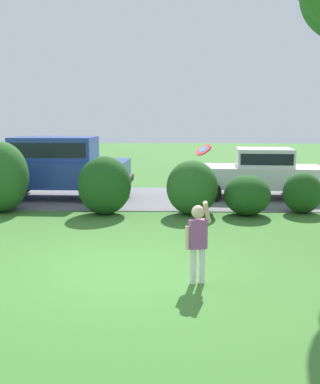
{
  "coord_description": "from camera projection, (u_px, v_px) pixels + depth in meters",
  "views": [
    {
      "loc": [
        1.0,
        -7.68,
        2.51
      ],
      "look_at": [
        0.65,
        1.43,
        1.1
      ],
      "focal_mm": 45.15,
      "sensor_mm": 36.0,
      "label": 1
    }
  ],
  "objects": [
    {
      "name": "shrub_centre",
      "position": [
        193.0,
        190.0,
        12.61
      ],
      "size": [
        1.34,
        1.45,
        1.42
      ],
      "color": "#286023",
      "rests_on": "ground"
    },
    {
      "name": "parked_suv",
      "position": [
        55.0,
        164.0,
        14.93
      ],
      "size": [
        4.73,
        2.16,
        1.92
      ],
      "color": "#28429E",
      "rests_on": "ground"
    },
    {
      "name": "ground_plane",
      "position": [
        118.0,
        270.0,
        8.01
      ],
      "size": [
        80.0,
        80.0,
        0.0
      ],
      "primitive_type": "plane",
      "color": "#3D752D"
    },
    {
      "name": "shrub_near_tree",
      "position": [
        1.0,
        179.0,
        12.84
      ],
      "size": [
        1.42,
        1.54,
        1.89
      ],
      "color": "#286023",
      "rests_on": "ground"
    },
    {
      "name": "frisbee",
      "position": [
        204.0,
        150.0,
        8.06
      ],
      "size": [
        0.3,
        0.27,
        0.24
      ],
      "color": "red"
    },
    {
      "name": "shrub_far_end",
      "position": [
        303.0,
        193.0,
        12.74
      ],
      "size": [
        1.03,
        0.98,
        1.08
      ],
      "color": "#1E511C",
      "rests_on": "ground"
    },
    {
      "name": "shrub_centre_left",
      "position": [
        105.0,
        185.0,
        12.55
      ],
      "size": [
        1.39,
        1.34,
        1.52
      ],
      "color": "#1E511C",
      "rests_on": "ground"
    },
    {
      "name": "parked_sedan",
      "position": [
        257.0,
        171.0,
        15.12
      ],
      "size": [
        4.51,
        2.31,
        1.56
      ],
      "color": "white",
      "rests_on": "ground"
    },
    {
      "name": "shrub_centre_right",
      "position": [
        247.0,
        195.0,
        12.47
      ],
      "size": [
        1.2,
        1.32,
        1.05
      ],
      "color": "#1E511C",
      "rests_on": "ground"
    },
    {
      "name": "child_thrower",
      "position": [
        198.0,
        237.0,
        7.29
      ],
      "size": [
        0.41,
        0.34,
        1.29
      ],
      "color": "white",
      "rests_on": "ground"
    },
    {
      "name": "driveway_strip",
      "position": [
        147.0,
        198.0,
        15.15
      ],
      "size": [
        28.0,
        4.4,
        0.02
      ],
      "primitive_type": "cube",
      "color": "slate",
      "rests_on": "ground"
    }
  ]
}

